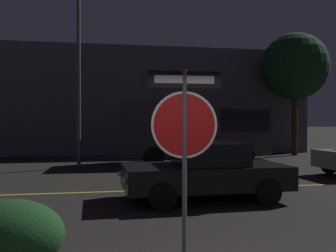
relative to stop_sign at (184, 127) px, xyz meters
The scene contains 8 objects.
road_center_stripe 5.76m from the stop_sign, 90.50° to the left, with size 35.00×0.12×0.01m, color gold.
stop_sign is the anchor object (origin of this frame).
hedge_bush_1 2.61m from the stop_sign, behind, with size 1.40×0.94×0.91m, color #19421E.
passing_car_2 4.40m from the stop_sign, 70.59° to the left, with size 4.02×2.10×1.38m.
delivery_truck 12.25m from the stop_sign, 74.59° to the left, with size 6.61×2.72×2.75m.
street_lamp 11.65m from the stop_sign, 100.09° to the left, with size 0.43×0.43×7.63m.
tree_0 17.96m from the stop_sign, 56.83° to the left, with size 3.74×3.74×6.88m.
building_backdrop 18.81m from the stop_sign, 91.80° to the left, with size 23.99×4.65×6.23m, color #4C4C56.
Camera 1 is at (-1.00, -3.18, 1.88)m, focal length 40.00 mm.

